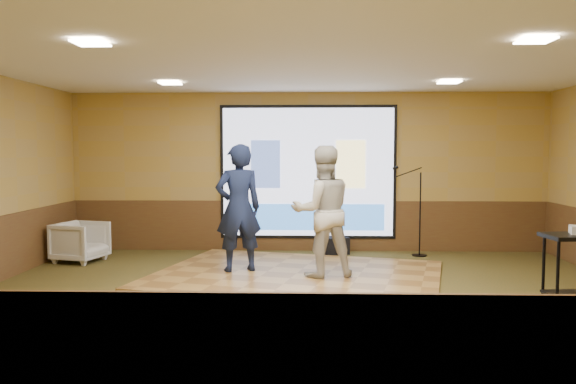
{
  "coord_description": "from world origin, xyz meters",
  "views": [
    {
      "loc": [
        -0.04,
        -7.14,
        1.88
      ],
      "look_at": [
        -0.3,
        0.98,
        1.3
      ],
      "focal_mm": 35.0,
      "sensor_mm": 36.0,
      "label": 1
    }
  ],
  "objects_px": {
    "projector_screen": "(308,173)",
    "duffel_bag": "(334,245)",
    "banquet_chair": "(80,242)",
    "mic_stand": "(417,229)",
    "player_left": "(238,208)",
    "dance_floor": "(297,274)",
    "player_right": "(322,211)"
  },
  "relations": [
    {
      "from": "projector_screen",
      "to": "duffel_bag",
      "type": "xyz_separation_m",
      "value": [
        0.48,
        -0.29,
        -1.32
      ]
    },
    {
      "from": "projector_screen",
      "to": "banquet_chair",
      "type": "height_order",
      "value": "projector_screen"
    },
    {
      "from": "mic_stand",
      "to": "banquet_chair",
      "type": "xyz_separation_m",
      "value": [
        -5.86,
        -0.73,
        -0.15
      ]
    },
    {
      "from": "player_left",
      "to": "banquet_chair",
      "type": "bearing_deg",
      "value": -35.43
    },
    {
      "from": "dance_floor",
      "to": "player_right",
      "type": "relative_size",
      "value": 2.17
    },
    {
      "from": "projector_screen",
      "to": "dance_floor",
      "type": "relative_size",
      "value": 0.79
    },
    {
      "from": "player_right",
      "to": "banquet_chair",
      "type": "distance_m",
      "value": 4.3
    },
    {
      "from": "projector_screen",
      "to": "duffel_bag",
      "type": "bearing_deg",
      "value": -31.29
    },
    {
      "from": "player_right",
      "to": "duffel_bag",
      "type": "bearing_deg",
      "value": -112.01
    },
    {
      "from": "dance_floor",
      "to": "banquet_chair",
      "type": "distance_m",
      "value": 3.85
    },
    {
      "from": "projector_screen",
      "to": "dance_floor",
      "type": "distance_m",
      "value": 2.58
    },
    {
      "from": "dance_floor",
      "to": "mic_stand",
      "type": "relative_size",
      "value": 2.58
    },
    {
      "from": "duffel_bag",
      "to": "mic_stand",
      "type": "bearing_deg",
      "value": -6.02
    },
    {
      "from": "projector_screen",
      "to": "player_left",
      "type": "xyz_separation_m",
      "value": [
        -1.08,
        -1.97,
        -0.46
      ]
    },
    {
      "from": "banquet_chair",
      "to": "duffel_bag",
      "type": "relative_size",
      "value": 1.52
    },
    {
      "from": "player_right",
      "to": "mic_stand",
      "type": "bearing_deg",
      "value": -147.8
    },
    {
      "from": "projector_screen",
      "to": "banquet_chair",
      "type": "relative_size",
      "value": 4.39
    },
    {
      "from": "player_left",
      "to": "mic_stand",
      "type": "relative_size",
      "value": 1.21
    },
    {
      "from": "projector_screen",
      "to": "dance_floor",
      "type": "bearing_deg",
      "value": -94.78
    },
    {
      "from": "player_left",
      "to": "banquet_chair",
      "type": "relative_size",
      "value": 2.6
    },
    {
      "from": "dance_floor",
      "to": "mic_stand",
      "type": "bearing_deg",
      "value": 37.94
    },
    {
      "from": "player_left",
      "to": "player_right",
      "type": "xyz_separation_m",
      "value": [
        1.29,
        -0.33,
        -0.01
      ]
    },
    {
      "from": "projector_screen",
      "to": "player_right",
      "type": "relative_size",
      "value": 1.71
    },
    {
      "from": "mic_stand",
      "to": "projector_screen",
      "type": "bearing_deg",
      "value": 178.29
    },
    {
      "from": "dance_floor",
      "to": "player_right",
      "type": "bearing_deg",
      "value": -24.15
    },
    {
      "from": "dance_floor",
      "to": "mic_stand",
      "type": "distance_m",
      "value": 2.76
    },
    {
      "from": "player_left",
      "to": "player_right",
      "type": "bearing_deg",
      "value": 146.0
    },
    {
      "from": "player_left",
      "to": "banquet_chair",
      "type": "height_order",
      "value": "player_left"
    },
    {
      "from": "player_right",
      "to": "mic_stand",
      "type": "xyz_separation_m",
      "value": [
        1.76,
        1.84,
        -0.51
      ]
    },
    {
      "from": "player_left",
      "to": "banquet_chair",
      "type": "xyz_separation_m",
      "value": [
        -2.82,
        0.79,
        -0.67
      ]
    },
    {
      "from": "banquet_chair",
      "to": "mic_stand",
      "type": "bearing_deg",
      "value": -67.71
    },
    {
      "from": "dance_floor",
      "to": "player_left",
      "type": "distance_m",
      "value": 1.36
    }
  ]
}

